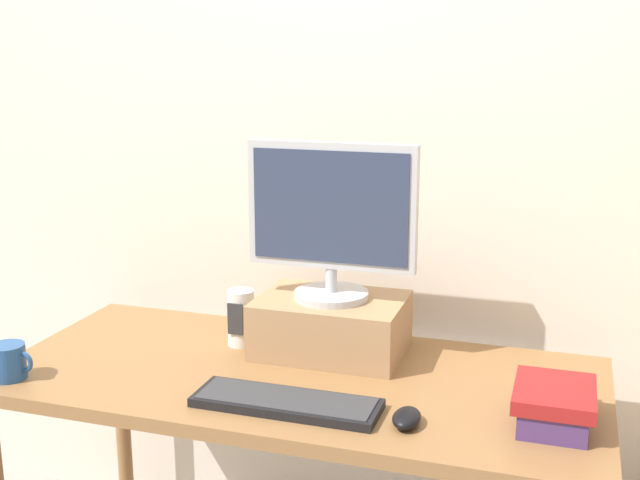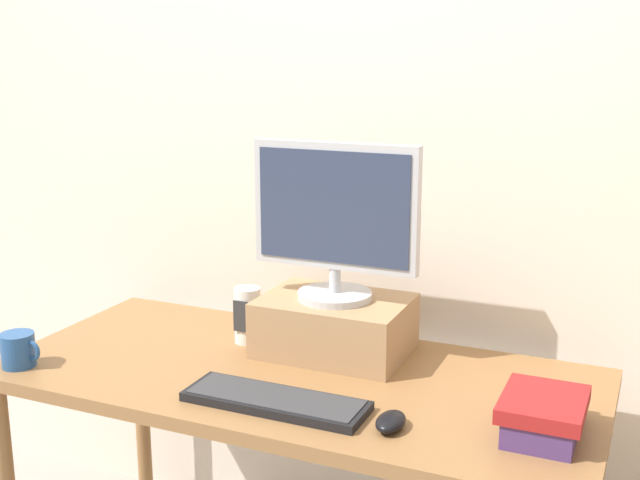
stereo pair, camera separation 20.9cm
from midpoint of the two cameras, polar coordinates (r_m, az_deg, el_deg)
back_wall at (r=2.46m, az=5.56°, el=6.42°), size 7.00×0.08×2.60m
desk at (r=2.18m, az=1.09°, el=-11.20°), size 1.59×0.73×0.76m
riser_box at (r=2.26m, az=3.72°, el=-6.13°), size 0.41×0.29×0.16m
computer_monitor at (r=2.18m, az=3.83°, el=1.57°), size 0.47×0.21×0.44m
keyboard at (r=1.96m, az=-0.07°, el=-11.43°), size 0.45×0.15×0.02m
computer_mouse at (r=1.86m, az=8.35°, el=-12.73°), size 0.06×0.10×0.04m
book_stack at (r=1.91m, az=18.74°, el=-11.70°), size 0.18×0.25×0.09m
coffee_mug at (r=2.28m, az=-18.21°, el=-7.48°), size 0.12×0.09×0.09m
desk_speaker at (r=2.34m, az=-2.63°, el=-5.39°), size 0.08×0.08×0.16m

